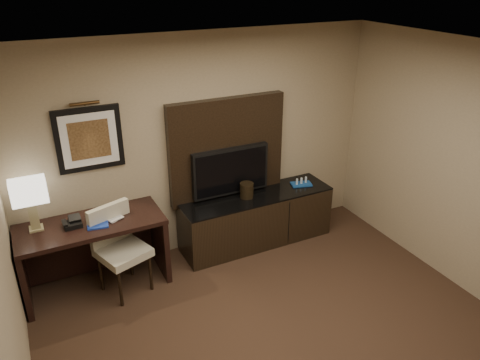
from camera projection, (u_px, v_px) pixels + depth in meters
ceiling at (337, 74)px, 3.06m from camera, size 4.50×5.00×0.01m
wall_back at (202, 146)px, 5.66m from camera, size 4.50×0.01×2.70m
wall_left at (3, 342)px, 2.73m from camera, size 0.01×5.00×2.70m
desk at (95, 255)px, 5.19m from camera, size 1.56×0.69×0.83m
credenza at (256, 219)px, 6.08m from camera, size 1.99×0.58×0.68m
tv_wall_panel at (227, 150)px, 5.77m from camera, size 1.50×0.12×1.30m
tv at (230, 171)px, 5.79m from camera, size 1.00×0.08×0.60m
artwork at (89, 139)px, 5.00m from camera, size 0.70×0.04×0.70m
picture_light at (84, 103)px, 4.80m from camera, size 0.04×0.04×0.30m
desk_chair at (123, 251)px, 5.09m from camera, size 0.65×0.70×1.02m
table_lamp at (32, 207)px, 4.79m from camera, size 0.36×0.25×0.53m
desk_phone at (72, 223)px, 4.93m from camera, size 0.19×0.17×0.09m
blue_folder at (97, 222)px, 5.01m from camera, size 0.25×0.31×0.02m
book at (104, 211)px, 5.02m from camera, size 0.16×0.08×0.23m
ice_bucket at (247, 190)px, 5.84m from camera, size 0.21×0.21×0.19m
minibar_tray at (301, 181)px, 6.19m from camera, size 0.30×0.22×0.10m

